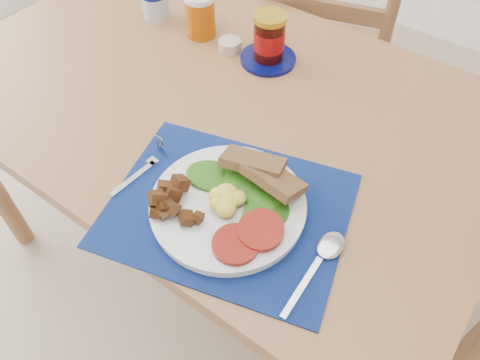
{
  "coord_description": "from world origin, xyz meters",
  "views": [
    {
      "loc": [
        0.58,
        -0.49,
        1.5
      ],
      "look_at": [
        0.24,
        -0.02,
        0.8
      ],
      "focal_mm": 35.0,
      "sensor_mm": 36.0,
      "label": 1
    }
  ],
  "objects": [
    {
      "name": "juice_glass",
      "position": [
        -0.19,
        0.38,
        0.81
      ],
      "size": [
        0.08,
        0.08,
        0.11
      ],
      "primitive_type": "cylinder",
      "color": "#AB4B04",
      "rests_on": "table"
    },
    {
      "name": "chair_far",
      "position": [
        -0.01,
        0.82,
        0.59
      ],
      "size": [
        0.54,
        0.53,
        1.18
      ],
      "rotation": [
        0.0,
        0.0,
        3.43
      ],
      "color": "brown",
      "rests_on": "ground"
    },
    {
      "name": "spoon",
      "position": [
        0.44,
        -0.05,
        0.76
      ],
      "size": [
        0.05,
        0.2,
        0.01
      ],
      "rotation": [
        0.0,
        0.0,
        0.04
      ],
      "color": "#B2B5BA",
      "rests_on": "placemat"
    },
    {
      "name": "breakfast_plate",
      "position": [
        0.23,
        -0.07,
        0.77
      ],
      "size": [
        0.3,
        0.3,
        0.07
      ],
      "rotation": [
        0.0,
        0.0,
        0.13
      ],
      "color": "silver",
      "rests_on": "placemat"
    },
    {
      "name": "fork",
      "position": [
        0.03,
        -0.08,
        0.76
      ],
      "size": [
        0.03,
        0.17,
        0.0
      ],
      "rotation": [
        0.0,
        0.0,
        -0.07
      ],
      "color": "#B2B5BA",
      "rests_on": "placemat"
    },
    {
      "name": "jam_on_saucer",
      "position": [
        0.03,
        0.39,
        0.81
      ],
      "size": [
        0.15,
        0.15,
        0.13
      ],
      "color": "#04094A",
      "rests_on": "table"
    },
    {
      "name": "ramekin",
      "position": [
        -0.08,
        0.36,
        0.77
      ],
      "size": [
        0.06,
        0.06,
        0.03
      ],
      "primitive_type": "cylinder",
      "color": "tan",
      "rests_on": "table"
    },
    {
      "name": "placemat",
      "position": [
        0.24,
        -0.06,
        0.75
      ],
      "size": [
        0.54,
        0.47,
        0.0
      ],
      "primitive_type": "cube",
      "rotation": [
        0.0,
        0.0,
        0.27
      ],
      "color": "black",
      "rests_on": "table"
    },
    {
      "name": "ground",
      "position": [
        0.0,
        0.0,
        0.0
      ],
      "size": [
        4.0,
        4.0,
        0.0
      ],
      "primitive_type": "plane",
      "color": "tan",
      "rests_on": "ground"
    },
    {
      "name": "table",
      "position": [
        0.0,
        0.2,
        0.67
      ],
      "size": [
        1.4,
        0.9,
        0.75
      ],
      "color": "brown",
      "rests_on": "ground"
    }
  ]
}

